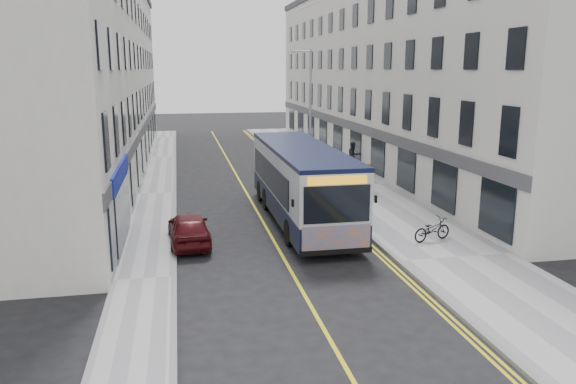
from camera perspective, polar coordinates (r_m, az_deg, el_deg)
name	(u,v)px	position (r m, az deg, el deg)	size (l,w,h in m)	color
ground	(285,260)	(20.85, -0.36, -6.90)	(140.00, 140.00, 0.00)	black
pavement_east	(350,186)	(33.57, 6.33, 0.62)	(4.50, 64.00, 0.12)	#99999C
pavement_west	(156,194)	(32.10, -13.22, -0.19)	(2.00, 64.00, 0.12)	#99999C
kerb_east	(313,187)	(32.97, 2.59, 0.47)	(0.18, 64.00, 0.13)	slate
kerb_west	(175,193)	(32.07, -11.44, -0.11)	(0.18, 64.00, 0.13)	slate
road_centre_line	(246,191)	(32.29, -4.32, 0.08)	(0.12, 64.00, 0.01)	gold
road_dbl_yellow_inner	(306,189)	(32.88, 1.83, 0.34)	(0.10, 64.00, 0.01)	gold
road_dbl_yellow_outer	(309,189)	(32.93, 2.17, 0.35)	(0.10, 64.00, 0.01)	gold
terrace_east	(384,74)	(43.08, 9.72, 11.76)	(6.00, 46.00, 13.00)	silver
terrace_west	(95,74)	(40.68, -19.01, 11.23)	(6.00, 46.00, 13.00)	silver
streetlamp	(309,111)	(34.33, 2.15, 8.24)	(1.32, 0.18, 8.00)	#999DA2
city_bus	(301,181)	(25.61, 1.32, 1.16)	(2.78, 11.92, 3.46)	black
bicycle	(432,229)	(23.29, 14.42, -3.71)	(0.62, 1.77, 0.93)	black
pedestrian_near	(369,178)	(31.53, 8.25, 1.45)	(0.61, 0.40, 1.67)	brown
pedestrian_far	(353,156)	(38.60, 6.65, 3.67)	(0.91, 0.71, 1.88)	black
car_white	(274,154)	(41.23, -1.39, 3.92)	(1.65, 4.74, 1.56)	white
car_maroon	(189,228)	(22.81, -10.03, -3.64)	(1.57, 3.90, 1.33)	#460B10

